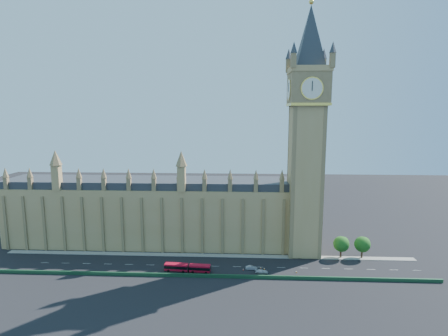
{
  "coord_description": "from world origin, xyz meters",
  "views": [
    {
      "loc": [
        12.93,
        -120.18,
        55.17
      ],
      "look_at": [
        6.76,
        10.0,
        34.83
      ],
      "focal_mm": 28.0,
      "sensor_mm": 36.0,
      "label": 1
    }
  ],
  "objects_px": {
    "car_silver": "(251,268)",
    "car_white": "(262,271)",
    "car_grey": "(205,267)",
    "red_bus": "(187,268)"
  },
  "relations": [
    {
      "from": "car_silver",
      "to": "car_white",
      "type": "xyz_separation_m",
      "value": [
        3.5,
        -2.65,
        -0.06
      ]
    },
    {
      "from": "car_grey",
      "to": "car_silver",
      "type": "relative_size",
      "value": 0.98
    },
    {
      "from": "red_bus",
      "to": "car_white",
      "type": "xyz_separation_m",
      "value": [
        26.1,
        0.12,
        -0.82
      ]
    },
    {
      "from": "car_silver",
      "to": "car_white",
      "type": "relative_size",
      "value": 0.96
    },
    {
      "from": "car_grey",
      "to": "car_white",
      "type": "height_order",
      "value": "car_grey"
    },
    {
      "from": "red_bus",
      "to": "car_grey",
      "type": "xyz_separation_m",
      "value": [
        5.96,
        2.47,
        -0.75
      ]
    },
    {
      "from": "car_white",
      "to": "red_bus",
      "type": "bearing_deg",
      "value": 91.36
    },
    {
      "from": "red_bus",
      "to": "car_white",
      "type": "relative_size",
      "value": 3.76
    },
    {
      "from": "car_grey",
      "to": "car_white",
      "type": "xyz_separation_m",
      "value": [
        20.14,
        -2.35,
        -0.07
      ]
    },
    {
      "from": "red_bus",
      "to": "car_grey",
      "type": "relative_size",
      "value": 3.97
    }
  ]
}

